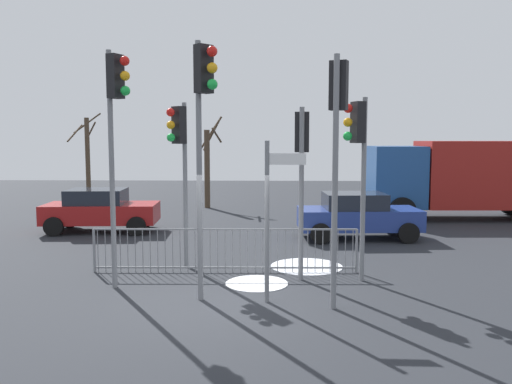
# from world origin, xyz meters

# --- Properties ---
(ground_plane) EXTENTS (60.00, 60.00, 0.00)m
(ground_plane) POSITION_xyz_m (0.00, 0.00, 0.00)
(ground_plane) COLOR #26282D
(traffic_light_rear_left) EXTENTS (0.53, 0.39, 5.02)m
(traffic_light_rear_left) POSITION_xyz_m (-2.15, 1.01, 3.67)
(traffic_light_rear_left) COLOR slate
(traffic_light_rear_left) RESTS_ON ground
(traffic_light_mid_right) EXTENTS (0.34, 0.57, 3.89)m
(traffic_light_mid_right) POSITION_xyz_m (1.78, 1.95, 2.85)
(traffic_light_mid_right) COLOR slate
(traffic_light_mid_right) RESTS_ON ground
(traffic_light_mid_left) EXTENTS (0.47, 0.46, 5.05)m
(traffic_light_mid_left) POSITION_xyz_m (-0.21, 0.15, 3.69)
(traffic_light_mid_left) COLOR slate
(traffic_light_mid_left) RESTS_ON ground
(traffic_light_rear_right) EXTENTS (0.54, 0.38, 4.10)m
(traffic_light_rear_right) POSITION_xyz_m (3.00, 1.71, 3.01)
(traffic_light_rear_right) COLOR slate
(traffic_light_rear_right) RESTS_ON ground
(traffic_light_foreground_left) EXTENTS (0.38, 0.54, 4.72)m
(traffic_light_foreground_left) POSITION_xyz_m (2.32, -0.10, 3.45)
(traffic_light_foreground_left) COLOR slate
(traffic_light_foreground_left) RESTS_ON ground
(traffic_light_foreground_right) EXTENTS (0.46, 0.47, 4.07)m
(traffic_light_foreground_right) POSITION_xyz_m (-1.13, 2.86, 2.99)
(traffic_light_foreground_right) COLOR slate
(traffic_light_foreground_right) RESTS_ON ground
(direction_sign_post) EXTENTS (0.79, 0.09, 3.16)m
(direction_sign_post) POSITION_xyz_m (1.07, 0.14, 1.77)
(direction_sign_post) COLOR slate
(direction_sign_post) RESTS_ON ground
(pedestrian_guard_railing) EXTENTS (6.34, 0.20, 1.07)m
(pedestrian_guard_railing) POSITION_xyz_m (-0.00, 2.39, 0.55)
(pedestrian_guard_railing) COLOR slate
(pedestrian_guard_railing) RESTS_ON ground
(car_blue_far) EXTENTS (3.90, 2.12, 1.47)m
(car_blue_far) POSITION_xyz_m (3.86, 6.82, 0.77)
(car_blue_far) COLOR navy
(car_blue_far) RESTS_ON ground
(car_red_mid) EXTENTS (3.90, 2.13, 1.47)m
(car_red_mid) POSITION_xyz_m (-4.79, 7.85, 0.77)
(car_red_mid) COLOR maroon
(car_red_mid) RESTS_ON ground
(delivery_truck) EXTENTS (7.11, 2.85, 3.10)m
(delivery_truck) POSITION_xyz_m (8.63, 11.11, 1.74)
(delivery_truck) COLOR maroon
(delivery_truck) RESTS_ON ground
(bare_tree_left) EXTENTS (1.13, 1.35, 4.23)m
(bare_tree_left) POSITION_xyz_m (-1.83, 14.28, 2.02)
(bare_tree_left) COLOR #473828
(bare_tree_left) RESTS_ON ground
(bare_tree_centre) EXTENTS (1.30, 1.38, 4.47)m
(bare_tree_centre) POSITION_xyz_m (-7.79, 15.25, 2.27)
(bare_tree_centre) COLOR #473828
(bare_tree_centre) RESTS_ON ground
(snow_patch_kerb) EXTENTS (1.39, 1.39, 0.01)m
(snow_patch_kerb) POSITION_xyz_m (0.78, 1.43, 0.01)
(snow_patch_kerb) COLOR white
(snow_patch_kerb) RESTS_ON ground
(snow_patch_island) EXTENTS (1.80, 1.80, 0.01)m
(snow_patch_island) POSITION_xyz_m (1.99, 3.01, 0.01)
(snow_patch_island) COLOR white
(snow_patch_island) RESTS_ON ground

